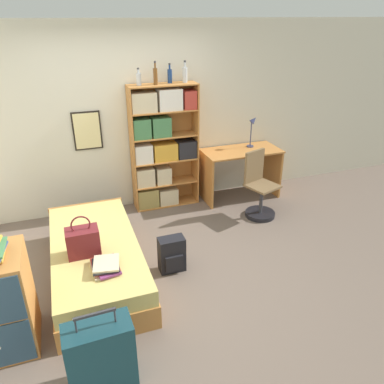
% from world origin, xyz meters
% --- Properties ---
extents(ground_plane, '(14.00, 14.00, 0.00)m').
position_xyz_m(ground_plane, '(0.00, 0.00, 0.00)').
color(ground_plane, '#66564C').
extents(wall_back, '(10.00, 0.09, 2.60)m').
position_xyz_m(wall_back, '(-0.00, 1.63, 1.30)').
color(wall_back, beige).
rests_on(wall_back, ground_plane).
extents(bed, '(0.92, 2.00, 0.43)m').
position_xyz_m(bed, '(-0.65, 0.02, 0.21)').
color(bed, '#B77538').
rests_on(bed, ground_plane).
extents(handbag, '(0.32, 0.21, 0.44)m').
position_xyz_m(handbag, '(-0.76, -0.18, 0.58)').
color(handbag, maroon).
rests_on(handbag, bed).
extents(book_stack_on_bed, '(0.29, 0.37, 0.08)m').
position_xyz_m(book_stack_on_bed, '(-0.59, -0.51, 0.47)').
color(book_stack_on_bed, beige).
rests_on(book_stack_on_bed, bed).
extents(suitcase, '(0.51, 0.27, 0.72)m').
position_xyz_m(suitcase, '(-0.77, -1.39, 0.30)').
color(suitcase, '#143842').
rests_on(suitcase, ground_plane).
extents(bookcase, '(0.96, 0.29, 1.80)m').
position_xyz_m(bookcase, '(0.49, 1.43, 0.92)').
color(bookcase, '#B77538').
rests_on(bookcase, ground_plane).
extents(bottle_green, '(0.07, 0.07, 0.22)m').
position_xyz_m(bottle_green, '(0.24, 1.43, 1.88)').
color(bottle_green, '#B7BCC1').
rests_on(bottle_green, bookcase).
extents(bottle_brown, '(0.06, 0.06, 0.30)m').
position_xyz_m(bottle_brown, '(0.46, 1.40, 1.91)').
color(bottle_brown, brown).
rests_on(bottle_brown, bookcase).
extents(bottle_clear, '(0.06, 0.06, 0.26)m').
position_xyz_m(bottle_clear, '(0.67, 1.46, 1.90)').
color(bottle_clear, navy).
rests_on(bottle_clear, bookcase).
extents(bottle_blue, '(0.07, 0.07, 0.29)m').
position_xyz_m(bottle_blue, '(0.88, 1.44, 1.91)').
color(bottle_blue, '#B7BCC1').
rests_on(bottle_blue, bookcase).
extents(desk, '(1.18, 0.58, 0.78)m').
position_xyz_m(desk, '(1.72, 1.29, 0.54)').
color(desk, '#B77538').
rests_on(desk, ground_plane).
extents(desk_lamp, '(0.15, 0.11, 0.49)m').
position_xyz_m(desk_lamp, '(1.94, 1.39, 1.11)').
color(desk_lamp, navy).
rests_on(desk_lamp, desk).
extents(desk_chair, '(0.49, 0.49, 0.95)m').
position_xyz_m(desk_chair, '(1.71, 0.64, 0.32)').
color(desk_chair, black).
rests_on(desk_chair, ground_plane).
extents(backpack, '(0.29, 0.20, 0.42)m').
position_xyz_m(backpack, '(0.16, -0.18, 0.20)').
color(backpack, black).
rests_on(backpack, ground_plane).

